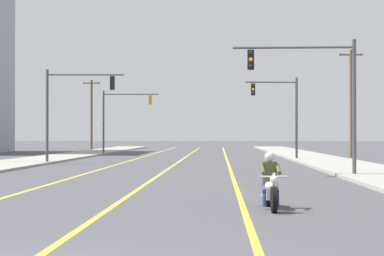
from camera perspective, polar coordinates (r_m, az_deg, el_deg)
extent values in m
cube|color=yellow|center=(53.89, -0.75, -2.58)|extent=(0.16, 100.00, 0.01)
cube|color=yellow|center=(54.20, -4.62, -2.57)|extent=(0.16, 100.00, 0.01)
cube|color=yellow|center=(53.82, 2.90, -2.59)|extent=(0.16, 100.00, 0.01)
cube|color=#9E998E|center=(49.40, 11.00, -2.68)|extent=(4.40, 110.00, 0.14)
cube|color=#9E998E|center=(50.53, -12.75, -2.63)|extent=(4.40, 110.00, 0.14)
cylinder|color=black|center=(16.74, 6.86, -5.96)|extent=(0.14, 0.64, 0.64)
cylinder|color=black|center=(18.28, 6.33, -5.51)|extent=(0.14, 0.64, 0.64)
cylinder|color=silver|center=(16.82, 6.82, -4.86)|extent=(0.08, 0.33, 0.68)
sphere|color=white|center=(16.65, 6.87, -4.27)|extent=(0.20, 0.20, 0.20)
cylinder|color=silver|center=(16.85, 6.80, -4.05)|extent=(0.70, 0.06, 0.04)
ellipsoid|color=#B7BABF|center=(17.37, 6.62, -4.84)|extent=(0.33, 0.57, 0.28)
cube|color=silver|center=(17.51, 6.58, -5.56)|extent=(0.25, 0.45, 0.24)
cube|color=black|center=(17.81, 6.47, -4.93)|extent=(0.29, 0.53, 0.12)
cube|color=#B7BABF|center=(18.21, 6.34, -4.58)|extent=(0.21, 0.37, 0.08)
cylinder|color=silver|center=(17.90, 6.00, -5.68)|extent=(0.09, 0.55, 0.08)
cube|color=#4C512D|center=(17.74, 6.49, -3.72)|extent=(0.37, 0.25, 0.56)
sphere|color=silver|center=(17.71, 6.49, -2.39)|extent=(0.26, 0.26, 0.26)
cylinder|color=navy|center=(17.65, 6.99, -4.97)|extent=(0.15, 0.44, 0.30)
cylinder|color=navy|center=(17.50, 7.12, -5.99)|extent=(0.11, 0.16, 0.35)
cylinder|color=#4C512D|center=(17.50, 7.22, -3.43)|extent=(0.11, 0.53, 0.27)
cylinder|color=navy|center=(17.62, 6.08, -4.98)|extent=(0.15, 0.44, 0.30)
cylinder|color=navy|center=(17.46, 6.07, -6.00)|extent=(0.11, 0.16, 0.35)
cylinder|color=#4C512D|center=(17.46, 5.92, -3.44)|extent=(0.11, 0.53, 0.27)
cylinder|color=#47474C|center=(31.59, 13.38, 1.63)|extent=(0.18, 0.18, 6.20)
cylinder|color=#47474C|center=(31.45, 8.43, 6.66)|extent=(5.47, 0.19, 0.11)
cube|color=black|center=(31.26, 4.93, 5.68)|extent=(0.30, 0.24, 0.90)
sphere|color=black|center=(31.14, 4.93, 6.26)|extent=(0.18, 0.18, 0.18)
sphere|color=orange|center=(31.10, 4.94, 5.72)|extent=(0.18, 0.18, 0.18)
sphere|color=black|center=(31.07, 4.94, 5.17)|extent=(0.18, 0.18, 0.18)
cylinder|color=#47474C|center=(45.85, -11.99, 0.95)|extent=(0.18, 0.18, 6.20)
cylinder|color=#47474C|center=(45.55, -8.87, 4.42)|extent=(5.04, 0.30, 0.11)
cube|color=black|center=(45.27, -6.66, 3.75)|extent=(0.31, 0.25, 0.90)
sphere|color=black|center=(45.44, -6.64, 4.11)|extent=(0.18, 0.18, 0.18)
sphere|color=orange|center=(45.42, -6.64, 3.73)|extent=(0.18, 0.18, 0.18)
sphere|color=black|center=(45.40, -6.64, 3.35)|extent=(0.18, 0.18, 0.18)
cylinder|color=#47474C|center=(51.86, 8.72, 0.77)|extent=(0.18, 0.18, 6.20)
cylinder|color=#47474C|center=(51.68, 6.61, 3.82)|extent=(3.86, 0.38, 0.11)
cube|color=black|center=(51.46, 5.12, 3.22)|extent=(0.32, 0.26, 0.90)
sphere|color=black|center=(51.33, 5.14, 3.57)|extent=(0.18, 0.18, 0.18)
sphere|color=orange|center=(51.31, 5.14, 3.23)|extent=(0.18, 0.18, 0.18)
sphere|color=black|center=(51.29, 5.14, 2.90)|extent=(0.18, 0.18, 0.18)
cylinder|color=#47474C|center=(67.08, -7.39, 0.46)|extent=(0.18, 0.18, 6.20)
cylinder|color=#47474C|center=(66.77, -5.11, 2.82)|extent=(5.38, 0.14, 0.11)
cube|color=#B79319|center=(66.52, -3.50, 2.36)|extent=(0.30, 0.24, 0.90)
sphere|color=black|center=(66.69, -3.49, 2.61)|extent=(0.18, 0.18, 0.18)
sphere|color=orange|center=(66.67, -3.49, 2.35)|extent=(0.18, 0.18, 0.18)
sphere|color=black|center=(66.66, -3.49, 2.10)|extent=(0.18, 0.18, 0.18)
cylinder|color=brown|center=(58.80, 13.13, 1.99)|extent=(0.26, 0.26, 9.02)
cube|color=brown|center=(59.13, 13.12, 5.97)|extent=(2.00, 0.12, 0.12)
cylinder|color=slate|center=(58.99, 12.32, 6.08)|extent=(0.08, 0.08, 0.12)
cylinder|color=slate|center=(59.30, 13.92, 6.05)|extent=(0.08, 0.08, 0.12)
cylinder|color=brown|center=(85.96, -8.38, 1.08)|extent=(0.26, 0.26, 8.74)
cube|color=brown|center=(86.17, -8.38, 3.72)|extent=(2.17, 0.12, 0.12)
cylinder|color=slate|center=(86.35, -8.97, 3.78)|extent=(0.08, 0.08, 0.12)
cylinder|color=slate|center=(86.01, -7.78, 3.80)|extent=(0.08, 0.08, 0.12)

